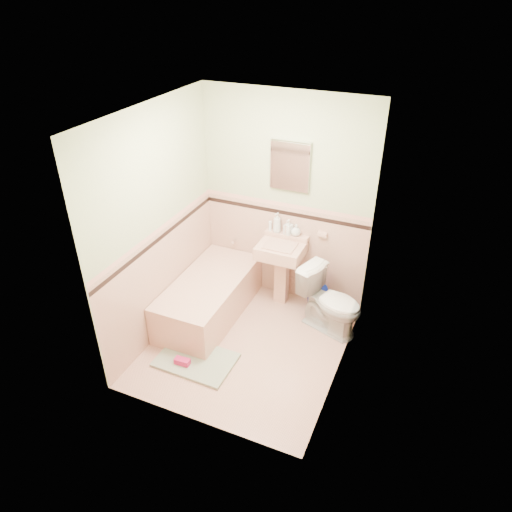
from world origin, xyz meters
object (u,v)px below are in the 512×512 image
at_px(soap_bottle_mid, 288,227).
at_px(soap_bottle_right, 296,230).
at_px(toilet, 331,302).
at_px(sink, 280,275).
at_px(bathtub, 209,298).
at_px(bucket, 317,297).
at_px(shoe, 182,361).
at_px(soap_bottle_left, 277,223).
at_px(medicine_cabinet, 290,166).

distance_m(soap_bottle_mid, soap_bottle_right, 0.10).
distance_m(soap_bottle_right, toilet, 0.91).
bearing_deg(soap_bottle_mid, soap_bottle_right, 0.00).
bearing_deg(sink, soap_bottle_mid, 84.17).
relative_size(bathtub, toilet, 2.02).
bearing_deg(soap_bottle_right, bathtub, -138.12).
relative_size(bathtub, bucket, 5.80).
distance_m(soap_bottle_mid, shoe, 1.92).
height_order(soap_bottle_left, soap_bottle_right, soap_bottle_left).
relative_size(medicine_cabinet, toilet, 0.75).
height_order(medicine_cabinet, soap_bottle_right, medicine_cabinet).
relative_size(medicine_cabinet, shoe, 3.48).
bearing_deg(medicine_cabinet, soap_bottle_mid, -58.50).
distance_m(bathtub, bucket, 1.30).
xyz_separation_m(soap_bottle_mid, soap_bottle_right, (0.09, 0.00, -0.02)).
bearing_deg(sink, shoe, -110.54).
height_order(medicine_cabinet, bucket, medicine_cabinet).
height_order(bucket, shoe, bucket).
relative_size(medicine_cabinet, soap_bottle_left, 2.31).
height_order(soap_bottle_mid, toilet, soap_bottle_mid).
xyz_separation_m(sink, medicine_cabinet, (0.00, 0.21, 1.29)).
bearing_deg(medicine_cabinet, sink, -90.00).
relative_size(sink, soap_bottle_left, 3.40).
relative_size(sink, shoe, 5.12).
distance_m(sink, bucket, 0.54).
distance_m(soap_bottle_right, shoe, 1.93).
bearing_deg(soap_bottle_right, medicine_cabinet, 165.00).
relative_size(medicine_cabinet, soap_bottle_mid, 3.03).
relative_size(soap_bottle_left, bucket, 0.93).
bearing_deg(sink, medicine_cabinet, 90.00).
xyz_separation_m(sink, soap_bottle_mid, (0.02, 0.18, 0.56)).
bearing_deg(medicine_cabinet, shoe, -108.07).
relative_size(sink, bucket, 3.17).
xyz_separation_m(medicine_cabinet, shoe, (-0.53, -1.63, -1.64)).
bearing_deg(soap_bottle_left, toilet, -26.56).
relative_size(soap_bottle_mid, bucket, 0.71).
height_order(bathtub, soap_bottle_left, soap_bottle_left).
xyz_separation_m(sink, shoe, (-0.53, -1.42, -0.35)).
xyz_separation_m(soap_bottle_mid, bucket, (0.42, -0.07, -0.84)).
xyz_separation_m(bathtub, soap_bottle_left, (0.56, 0.71, 0.77)).
height_order(sink, medicine_cabinet, medicine_cabinet).
relative_size(toilet, bucket, 2.86).
distance_m(medicine_cabinet, shoe, 2.37).
distance_m(sink, soap_bottle_left, 0.63).
height_order(sink, soap_bottle_mid, soap_bottle_mid).
bearing_deg(bathtub, toilet, 12.51).
bearing_deg(shoe, soap_bottle_left, 72.84).
xyz_separation_m(bathtub, toilet, (1.37, 0.30, 0.15)).
xyz_separation_m(sink, soap_bottle_right, (0.11, 0.18, 0.54)).
bearing_deg(bucket, soap_bottle_mid, 170.81).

